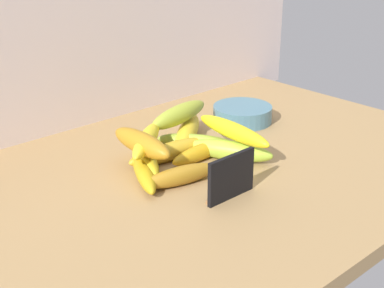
# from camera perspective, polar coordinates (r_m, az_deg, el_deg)

# --- Properties ---
(counter_top) EXTENTS (1.10, 0.76, 0.03)m
(counter_top) POSITION_cam_1_polar(r_m,az_deg,el_deg) (1.16, 2.85, -2.80)
(counter_top) COLOR #A07D4F
(counter_top) RESTS_ON ground
(chalkboard_sign) EXTENTS (0.11, 0.02, 0.08)m
(chalkboard_sign) POSITION_cam_1_polar(r_m,az_deg,el_deg) (1.02, 3.93, -3.45)
(chalkboard_sign) COLOR black
(chalkboard_sign) RESTS_ON counter_top
(fruit_bowl) EXTENTS (0.14, 0.14, 0.04)m
(fruit_bowl) POSITION_cam_1_polar(r_m,az_deg,el_deg) (1.39, 5.09, 3.04)
(fruit_bowl) COLOR teal
(fruit_bowl) RESTS_ON counter_top
(banana_0) EXTENTS (0.13, 0.17, 0.04)m
(banana_0) POSITION_cam_1_polar(r_m,az_deg,el_deg) (1.22, 0.57, 0.16)
(banana_0) COLOR #91AA36
(banana_0) RESTS_ON counter_top
(banana_1) EXTENTS (0.11, 0.17, 0.04)m
(banana_1) POSITION_cam_1_polar(r_m,az_deg,el_deg) (1.14, -4.74, -1.50)
(banana_1) COLOR yellow
(banana_1) RESTS_ON counter_top
(banana_2) EXTENTS (0.12, 0.18, 0.03)m
(banana_2) POSITION_cam_1_polar(r_m,az_deg,el_deg) (1.10, -4.89, -2.74)
(banana_2) COLOR gold
(banana_2) RESTS_ON counter_top
(banana_3) EXTENTS (0.12, 0.18, 0.04)m
(banana_3) POSITION_cam_1_polar(r_m,az_deg,el_deg) (1.18, 3.81, -0.66)
(banana_3) COLOR #9CBD36
(banana_3) RESTS_ON counter_top
(banana_4) EXTENTS (0.17, 0.04, 0.03)m
(banana_4) POSITION_cam_1_polar(r_m,az_deg,el_deg) (1.18, 0.98, -0.78)
(banana_4) COLOR #C79117
(banana_4) RESTS_ON counter_top
(banana_5) EXTENTS (0.20, 0.06, 0.04)m
(banana_5) POSITION_cam_1_polar(r_m,az_deg,el_deg) (1.17, -2.22, -0.74)
(banana_5) COLOR gold
(banana_5) RESTS_ON counter_top
(banana_6) EXTENTS (0.19, 0.16, 0.04)m
(banana_6) POSITION_cam_1_polar(r_m,az_deg,el_deg) (1.27, -0.47, 1.18)
(banana_6) COLOR yellow
(banana_6) RESTS_ON counter_top
(banana_7) EXTENTS (0.16, 0.07, 0.04)m
(banana_7) POSITION_cam_1_polar(r_m,az_deg,el_deg) (1.07, -1.11, -3.18)
(banana_7) COLOR #A6761E
(banana_7) RESTS_ON counter_top
(banana_8) EXTENTS (0.05, 0.17, 0.04)m
(banana_8) POSITION_cam_1_polar(r_m,az_deg,el_deg) (1.11, -5.08, 0.10)
(banana_8) COLOR #AF791B
(banana_8) RESTS_ON banana_1
(banana_9) EXTENTS (0.19, 0.08, 0.04)m
(banana_9) POSITION_cam_1_polar(r_m,az_deg,el_deg) (1.25, -1.30, 2.99)
(banana_9) COLOR #A1B133
(banana_9) RESTS_ON banana_6
(banana_10) EXTENTS (0.16, 0.14, 0.03)m
(banana_10) POSITION_cam_1_polar(r_m,az_deg,el_deg) (1.13, -4.60, 0.36)
(banana_10) COLOR yellow
(banana_10) RESTS_ON banana_1
(banana_11) EXTENTS (0.05, 0.21, 0.04)m
(banana_11) POSITION_cam_1_polar(r_m,az_deg,el_deg) (1.18, 4.15, 1.34)
(banana_11) COLOR yellow
(banana_11) RESTS_ON banana_3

